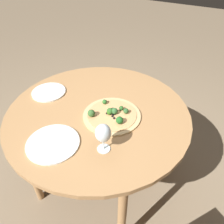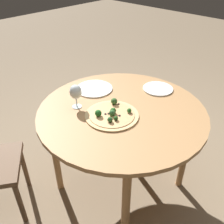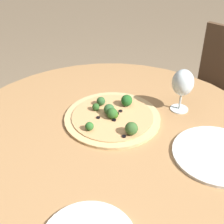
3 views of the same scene
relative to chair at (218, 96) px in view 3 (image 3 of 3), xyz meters
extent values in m
cylinder|color=#A87A4C|center=(-0.81, 0.56, 0.29)|extent=(1.13, 1.13, 0.03)
cylinder|color=#A87A4C|center=(-0.46, 0.21, -0.10)|extent=(0.05, 0.05, 0.74)
cylinder|color=#A87A4C|center=(-0.46, 0.91, -0.10)|extent=(0.05, 0.05, 0.74)
cube|color=brown|center=(-0.05, 0.04, -0.04)|extent=(0.56, 0.56, 0.04)
cylinder|color=brown|center=(-0.09, 0.27, -0.26)|extent=(0.04, 0.04, 0.40)
cylinder|color=brown|center=(-0.29, 0.00, -0.26)|extent=(0.04, 0.04, 0.40)
cylinder|color=brown|center=(0.18, 0.08, -0.26)|extent=(0.04, 0.04, 0.40)
cylinder|color=tan|center=(-0.71, 0.57, 0.31)|extent=(0.35, 0.35, 0.01)
cylinder|color=tan|center=(-0.71, 0.57, 0.31)|extent=(0.30, 0.30, 0.00)
sphere|color=#2F582C|center=(-0.64, 0.61, 0.33)|extent=(0.03, 0.03, 0.03)
sphere|color=#295521|center=(-0.68, 0.63, 0.33)|extent=(0.03, 0.03, 0.03)
sphere|color=#2F5D18|center=(-0.72, 0.56, 0.33)|extent=(0.03, 0.03, 0.03)
sphere|color=#2C6227|center=(-0.80, 0.63, 0.33)|extent=(0.03, 0.03, 0.03)
sphere|color=#335F30|center=(-0.70, 0.58, 0.34)|extent=(0.04, 0.04, 0.04)
sphere|color=#2C5D24|center=(-0.72, 0.56, 0.34)|extent=(0.04, 0.04, 0.04)
sphere|color=#355B29|center=(-0.80, 0.49, 0.34)|extent=(0.04, 0.04, 0.04)
sphere|color=#205A21|center=(-0.63, 0.52, 0.34)|extent=(0.04, 0.04, 0.04)
cylinder|color=black|center=(-0.70, 0.56, 0.32)|extent=(0.01, 0.01, 0.00)
cylinder|color=black|center=(-0.74, 0.56, 0.32)|extent=(0.01, 0.01, 0.00)
cylinder|color=black|center=(-0.68, 0.54, 0.32)|extent=(0.01, 0.01, 0.00)
cylinder|color=black|center=(-0.69, 0.57, 0.32)|extent=(0.01, 0.01, 0.00)
cylinder|color=black|center=(-0.70, 0.56, 0.32)|extent=(0.01, 0.01, 0.00)
cylinder|color=black|center=(-0.73, 0.61, 0.32)|extent=(0.01, 0.01, 0.00)
cylinder|color=black|center=(-0.69, 0.55, 0.32)|extent=(0.01, 0.01, 0.00)
cylinder|color=black|center=(-0.82, 0.52, 0.32)|extent=(0.01, 0.01, 0.00)
cylinder|color=silver|center=(-0.62, 0.32, 0.30)|extent=(0.07, 0.07, 0.00)
cylinder|color=silver|center=(-0.62, 0.32, 0.34)|extent=(0.01, 0.01, 0.06)
ellipsoid|color=silver|center=(-0.62, 0.32, 0.42)|extent=(0.08, 0.08, 0.10)
cylinder|color=silver|center=(-0.87, 0.22, 0.31)|extent=(0.28, 0.28, 0.01)
camera|label=1|loc=(-0.24, -0.31, 1.16)|focal=35.00mm
camera|label=2|loc=(0.25, 1.47, 1.22)|focal=40.00mm
camera|label=3|loc=(-1.62, 0.48, 0.96)|focal=50.00mm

